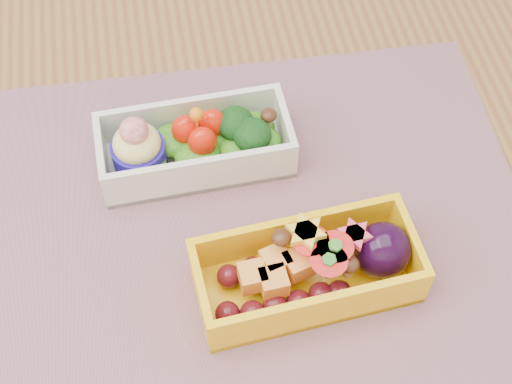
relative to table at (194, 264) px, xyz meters
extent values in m
cube|color=brown|center=(0.00, 0.00, 0.08)|extent=(1.20, 0.80, 0.04)
cylinder|color=brown|center=(0.54, 0.34, -0.30)|extent=(0.06, 0.06, 0.71)
cube|color=#9F6D7B|center=(0.05, -0.03, 0.10)|extent=(0.48, 0.37, 0.00)
cube|color=silver|center=(0.02, 0.05, 0.12)|extent=(0.16, 0.08, 0.04)
ellipsoid|color=#61AF24|center=(0.02, 0.05, 0.12)|extent=(0.15, 0.06, 0.02)
cylinder|color=#21159E|center=(-0.03, 0.04, 0.12)|extent=(0.05, 0.05, 0.03)
sphere|color=red|center=(-0.03, 0.04, 0.16)|extent=(0.02, 0.02, 0.02)
ellipsoid|color=red|center=(0.01, 0.05, 0.14)|extent=(0.02, 0.02, 0.03)
ellipsoid|color=red|center=(0.02, 0.04, 0.14)|extent=(0.02, 0.02, 0.03)
ellipsoid|color=red|center=(0.03, 0.06, 0.14)|extent=(0.02, 0.02, 0.03)
sphere|color=orange|center=(0.02, 0.05, 0.16)|extent=(0.01, 0.01, 0.01)
ellipsoid|color=black|center=(0.05, 0.05, 0.14)|extent=(0.03, 0.03, 0.03)
ellipsoid|color=black|center=(0.06, 0.04, 0.14)|extent=(0.03, 0.03, 0.03)
ellipsoid|color=#3F2111|center=(0.08, 0.05, 0.14)|extent=(0.01, 0.01, 0.01)
cube|color=yellow|center=(0.08, -0.09, 0.12)|extent=(0.17, 0.09, 0.04)
ellipsoid|color=#4E0E16|center=(0.05, -0.10, 0.12)|extent=(0.09, 0.05, 0.02)
cube|color=orange|center=(0.06, -0.09, 0.13)|extent=(0.05, 0.04, 0.02)
cone|color=red|center=(0.09, -0.08, 0.14)|extent=(0.03, 0.03, 0.03)
cone|color=red|center=(0.10, -0.09, 0.14)|extent=(0.03, 0.03, 0.03)
cone|color=red|center=(0.10, -0.10, 0.14)|extent=(0.03, 0.03, 0.03)
cylinder|color=yellow|center=(0.08, -0.07, 0.16)|extent=(0.03, 0.03, 0.01)
cylinder|color=#E53F5B|center=(0.12, -0.08, 0.15)|extent=(0.03, 0.03, 0.01)
ellipsoid|color=#3F2111|center=(0.07, -0.07, 0.14)|extent=(0.01, 0.01, 0.01)
ellipsoid|color=#3F2111|center=(0.11, -0.10, 0.14)|extent=(0.01, 0.01, 0.01)
ellipsoid|color=black|center=(0.14, -0.08, 0.13)|extent=(0.05, 0.04, 0.05)
camera|label=1|loc=(0.00, -0.34, 0.62)|focal=51.64mm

